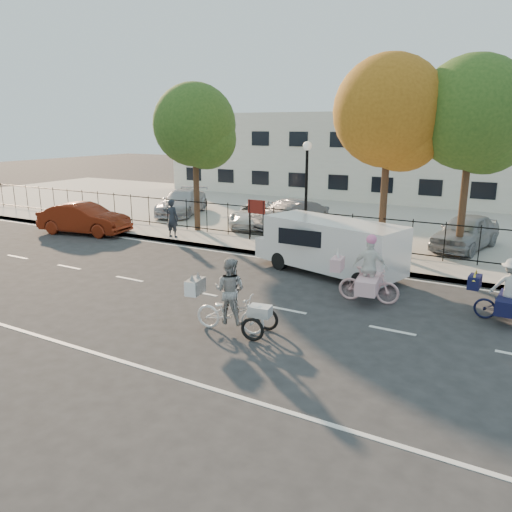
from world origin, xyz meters
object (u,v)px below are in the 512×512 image
Objects in this scene: unicorn_bike at (368,277)px; red_sedan at (84,219)px; lamppost at (307,176)px; white_van at (330,245)px; lot_car_a at (182,202)px; lot_car_c at (289,215)px; lot_car_d at (466,232)px; zebra_trike at (230,303)px; lot_car_b at (257,214)px; pedestrian at (172,218)px; bull_bike at (508,297)px.

red_sedan is (-14.89, 2.72, -0.03)m from unicorn_bike.
white_van is (2.24, -2.89, -2.05)m from lamppost.
lot_car_a and lot_car_c have the same top height.
lamppost is 1.04× the size of lot_car_d.
unicorn_bike is 8.07m from lot_car_d.
white_van is at bearing -109.89° from lot_car_d.
unicorn_bike is (2.37, 3.83, 0.01)m from zebra_trike.
lot_car_b is at bearing 152.67° from white_van.
pedestrian is (-10.27, 3.70, 0.26)m from unicorn_bike.
zebra_trike is 7.33m from bull_bike.
white_van reaches higher than lot_car_d.
bull_bike is at bearing -2.04° from white_van.
zebra_trike reaches higher than lot_car_b.
red_sedan is 1.02× the size of lot_car_b.
unicorn_bike reaches higher than bull_bike.
lamppost reaches higher than lot_car_d.
lot_car_d is (15.32, -0.92, 0.02)m from lot_car_a.
zebra_trike reaches higher than bull_bike.
zebra_trike is 16.97m from lot_car_a.
zebra_trike reaches higher than white_van.
lot_car_a is (-11.64, 6.69, -0.22)m from white_van.
lot_car_c is 8.08m from lot_car_d.
lot_car_a is at bearing 158.02° from lamppost.
lot_car_b is at bearing 143.50° from lamppost.
zebra_trike is at bearing -77.26° from lot_car_b.
pedestrian is (-13.98, 3.42, 0.32)m from bull_bike.
red_sedan is (-18.60, 2.44, 0.03)m from bull_bike.
unicorn_bike is at bearing -50.57° from lot_car_a.
lot_car_d is (-2.06, 7.62, 0.16)m from bull_bike.
red_sedan is at bearing -167.78° from lamppost.
lamppost is 4.29m from lot_car_c.
lot_car_a is (-13.67, 8.82, 0.08)m from unicorn_bike.
white_van is at bearing 168.24° from pedestrian.
red_sedan is at bearing -149.96° from lot_car_d.
unicorn_bike is 10.23m from lot_car_c.
lot_car_b is (6.65, 5.24, 0.02)m from red_sedan.
zebra_trike is 12.47m from lot_car_c.
lamppost is 2.09× the size of unicorn_bike.
lot_car_d is at bearing -27.39° from zebra_trike.
bull_bike reaches higher than lot_car_d.
unicorn_bike is 0.49× the size of lot_car_c.
bull_bike is 0.45× the size of lot_car_c.
lot_car_c is at bearing -69.12° from red_sedan.
lamppost reaches higher than white_van.
lot_car_a is at bearing -170.78° from lot_car_d.
zebra_trike is 0.54× the size of lot_car_c.
lot_car_b is at bearing -167.71° from lot_car_d.
pedestrian is at bearing 79.26° from bull_bike.
red_sedan is at bearing -119.04° from lot_car_a.
bull_bike reaches higher than red_sedan.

